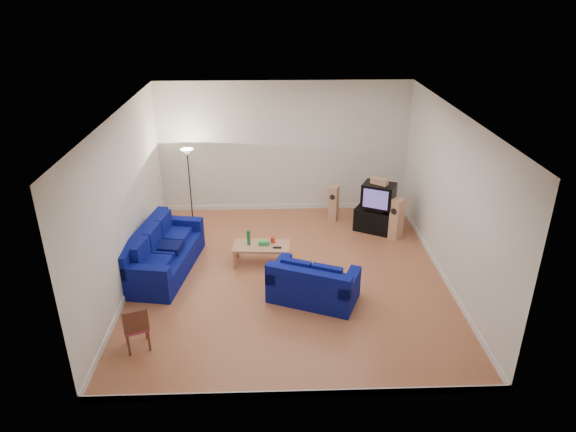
{
  "coord_description": "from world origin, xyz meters",
  "views": [
    {
      "loc": [
        -0.32,
        -8.65,
        5.27
      ],
      "look_at": [
        0.0,
        0.4,
        1.1
      ],
      "focal_mm": 32.0,
      "sensor_mm": 36.0,
      "label": 1
    }
  ],
  "objects_px": {
    "sofa_three_seat": "(161,256)",
    "television": "(379,195)",
    "sofa_loveseat": "(313,286)",
    "coffee_table": "(261,247)",
    "tv_stand": "(375,220)"
  },
  "relations": [
    {
      "from": "television",
      "to": "sofa_three_seat",
      "type": "bearing_deg",
      "value": -134.54
    },
    {
      "from": "sofa_three_seat",
      "to": "television",
      "type": "distance_m",
      "value": 4.89
    },
    {
      "from": "sofa_three_seat",
      "to": "tv_stand",
      "type": "distance_m",
      "value": 4.85
    },
    {
      "from": "sofa_loveseat",
      "to": "television",
      "type": "height_order",
      "value": "television"
    },
    {
      "from": "sofa_loveseat",
      "to": "television",
      "type": "xyz_separation_m",
      "value": [
        1.68,
        2.74,
        0.61
      ]
    },
    {
      "from": "tv_stand",
      "to": "television",
      "type": "bearing_deg",
      "value": -32.05
    },
    {
      "from": "sofa_three_seat",
      "to": "coffee_table",
      "type": "bearing_deg",
      "value": 106.05
    },
    {
      "from": "coffee_table",
      "to": "tv_stand",
      "type": "bearing_deg",
      "value": 28.63
    },
    {
      "from": "sofa_loveseat",
      "to": "coffee_table",
      "type": "bearing_deg",
      "value": 146.49
    },
    {
      "from": "tv_stand",
      "to": "television",
      "type": "relative_size",
      "value": 1.04
    },
    {
      "from": "coffee_table",
      "to": "tv_stand",
      "type": "distance_m",
      "value": 2.95
    },
    {
      "from": "sofa_three_seat",
      "to": "television",
      "type": "relative_size",
      "value": 2.85
    },
    {
      "from": "coffee_table",
      "to": "tv_stand",
      "type": "relative_size",
      "value": 1.33
    },
    {
      "from": "television",
      "to": "sofa_loveseat",
      "type": "bearing_deg",
      "value": -95.21
    },
    {
      "from": "coffee_table",
      "to": "tv_stand",
      "type": "xyz_separation_m",
      "value": [
        2.58,
        1.41,
        -0.09
      ]
    }
  ]
}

